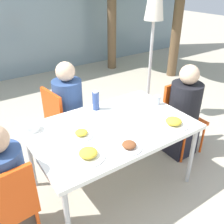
{
  "coord_description": "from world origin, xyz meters",
  "views": [
    {
      "loc": [
        -1.11,
        -1.65,
        1.98
      ],
      "look_at": [
        0.0,
        0.0,
        0.88
      ],
      "focal_mm": 40.0,
      "sensor_mm": 36.0,
      "label": 1
    }
  ],
  "objects_px": {
    "person_right": "(183,115)",
    "chair_far": "(61,117)",
    "bottle": "(96,101)",
    "person_left": "(9,193)",
    "chair_left": "(7,205)",
    "salad_bowl": "(32,127)",
    "chair_right": "(181,113)",
    "person_far": "(69,113)",
    "drinking_cup": "(157,100)"
  },
  "relations": [
    {
      "from": "chair_left",
      "to": "person_far",
      "type": "relative_size",
      "value": 0.74
    },
    {
      "from": "person_right",
      "to": "person_far",
      "type": "xyz_separation_m",
      "value": [
        -1.11,
        0.75,
        0.02
      ]
    },
    {
      "from": "person_left",
      "to": "chair_far",
      "type": "relative_size",
      "value": 1.29
    },
    {
      "from": "person_far",
      "to": "bottle",
      "type": "relative_size",
      "value": 5.59
    },
    {
      "from": "person_right",
      "to": "salad_bowl",
      "type": "height_order",
      "value": "person_right"
    },
    {
      "from": "person_right",
      "to": "person_far",
      "type": "relative_size",
      "value": 0.97
    },
    {
      "from": "chair_left",
      "to": "person_right",
      "type": "relative_size",
      "value": 0.76
    },
    {
      "from": "chair_left",
      "to": "person_right",
      "type": "distance_m",
      "value": 2.06
    },
    {
      "from": "person_left",
      "to": "salad_bowl",
      "type": "relative_size",
      "value": 7.9
    },
    {
      "from": "chair_right",
      "to": "salad_bowl",
      "type": "distance_m",
      "value": 1.75
    },
    {
      "from": "bottle",
      "to": "person_left",
      "type": "bearing_deg",
      "value": -156.29
    },
    {
      "from": "chair_left",
      "to": "chair_right",
      "type": "distance_m",
      "value": 2.12
    },
    {
      "from": "person_right",
      "to": "bottle",
      "type": "xyz_separation_m",
      "value": [
        -0.96,
        0.38,
        0.29
      ]
    },
    {
      "from": "bottle",
      "to": "person_right",
      "type": "bearing_deg",
      "value": -21.42
    },
    {
      "from": "salad_bowl",
      "to": "bottle",
      "type": "bearing_deg",
      "value": 1.84
    },
    {
      "from": "chair_right",
      "to": "person_right",
      "type": "height_order",
      "value": "person_right"
    },
    {
      "from": "chair_right",
      "to": "drinking_cup",
      "type": "xyz_separation_m",
      "value": [
        -0.4,
        0.02,
        0.27
      ]
    },
    {
      "from": "person_left",
      "to": "person_right",
      "type": "relative_size",
      "value": 0.98
    },
    {
      "from": "chair_right",
      "to": "bottle",
      "type": "bearing_deg",
      "value": -15.93
    },
    {
      "from": "person_right",
      "to": "drinking_cup",
      "type": "xyz_separation_m",
      "value": [
        -0.35,
        0.1,
        0.24
      ]
    },
    {
      "from": "person_right",
      "to": "person_left",
      "type": "bearing_deg",
      "value": 2.84
    },
    {
      "from": "person_left",
      "to": "person_right",
      "type": "height_order",
      "value": "person_right"
    },
    {
      "from": "chair_left",
      "to": "chair_far",
      "type": "xyz_separation_m",
      "value": [
        0.86,
        0.96,
        0.0
      ]
    },
    {
      "from": "chair_right",
      "to": "bottle",
      "type": "height_order",
      "value": "bottle"
    },
    {
      "from": "person_left",
      "to": "drinking_cup",
      "type": "xyz_separation_m",
      "value": [
        1.66,
        0.19,
        0.25
      ]
    },
    {
      "from": "bottle",
      "to": "drinking_cup",
      "type": "xyz_separation_m",
      "value": [
        0.61,
        -0.27,
        -0.05
      ]
    },
    {
      "from": "person_right",
      "to": "chair_far",
      "type": "relative_size",
      "value": 1.32
    },
    {
      "from": "chair_right",
      "to": "drinking_cup",
      "type": "relative_size",
      "value": 8.73
    },
    {
      "from": "chair_far",
      "to": "drinking_cup",
      "type": "bearing_deg",
      "value": 42.91
    },
    {
      "from": "person_far",
      "to": "salad_bowl",
      "type": "bearing_deg",
      "value": -62.04
    },
    {
      "from": "person_left",
      "to": "person_right",
      "type": "xyz_separation_m",
      "value": [
        2.01,
        0.08,
        0.0
      ]
    },
    {
      "from": "person_far",
      "to": "bottle",
      "type": "distance_m",
      "value": 0.49
    },
    {
      "from": "chair_far",
      "to": "bottle",
      "type": "relative_size",
      "value": 4.12
    },
    {
      "from": "person_left",
      "to": "chair_far",
      "type": "bearing_deg",
      "value": 41.8
    },
    {
      "from": "person_right",
      "to": "chair_left",
      "type": "bearing_deg",
      "value": 5.14
    },
    {
      "from": "chair_left",
      "to": "bottle",
      "type": "distance_m",
      "value": 1.26
    },
    {
      "from": "chair_right",
      "to": "person_far",
      "type": "distance_m",
      "value": 1.34
    },
    {
      "from": "chair_right",
      "to": "salad_bowl",
      "type": "relative_size",
      "value": 6.1
    },
    {
      "from": "person_left",
      "to": "salad_bowl",
      "type": "distance_m",
      "value": 0.61
    },
    {
      "from": "person_far",
      "to": "drinking_cup",
      "type": "height_order",
      "value": "person_far"
    },
    {
      "from": "chair_far",
      "to": "salad_bowl",
      "type": "relative_size",
      "value": 6.1
    },
    {
      "from": "chair_far",
      "to": "bottle",
      "type": "height_order",
      "value": "bottle"
    },
    {
      "from": "person_left",
      "to": "drinking_cup",
      "type": "bearing_deg",
      "value": 1.17
    },
    {
      "from": "person_right",
      "to": "drinking_cup",
      "type": "height_order",
      "value": "person_right"
    },
    {
      "from": "person_far",
      "to": "drinking_cup",
      "type": "xyz_separation_m",
      "value": [
        0.76,
        -0.65,
        0.22
      ]
    },
    {
      "from": "chair_left",
      "to": "salad_bowl",
      "type": "height_order",
      "value": "chair_left"
    },
    {
      "from": "chair_right",
      "to": "person_left",
      "type": "bearing_deg",
      "value": 5.0
    },
    {
      "from": "bottle",
      "to": "drinking_cup",
      "type": "bearing_deg",
      "value": -24.21
    },
    {
      "from": "person_far",
      "to": "chair_left",
      "type": "bearing_deg",
      "value": -53.78
    },
    {
      "from": "chair_far",
      "to": "person_far",
      "type": "distance_m",
      "value": 0.11
    }
  ]
}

